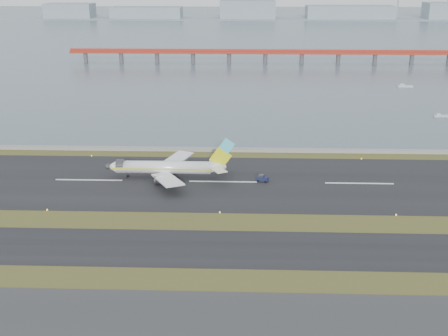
{
  "coord_description": "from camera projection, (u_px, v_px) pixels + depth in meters",
  "views": [
    {
      "loc": [
        5.67,
        -124.62,
        59.23
      ],
      "look_at": [
        0.57,
        22.0,
        7.22
      ],
      "focal_mm": 45.0,
      "sensor_mm": 36.0,
      "label": 1
    }
  ],
  "objects": [
    {
      "name": "runway_strip",
      "position": [
        223.0,
        182.0,
        165.6
      ],
      "size": [
        1000.0,
        45.0,
        0.1
      ],
      "primitive_type": "cube",
      "color": "black",
      "rests_on": "ground"
    },
    {
      "name": "bay_water",
      "position": [
        238.0,
        31.0,
        570.66
      ],
      "size": [
        1400.0,
        800.0,
        1.3
      ],
      "primitive_type": "cube",
      "color": "#4A5C6A",
      "rests_on": "ground"
    },
    {
      "name": "red_pier",
      "position": [
        265.0,
        53.0,
        369.76
      ],
      "size": [
        260.0,
        5.0,
        10.2
      ],
      "color": "maroon",
      "rests_on": "ground"
    },
    {
      "name": "workboat_far",
      "position": [
        404.0,
        86.0,
        298.74
      ],
      "size": [
        7.88,
        2.53,
        1.91
      ],
      "rotation": [
        0.0,
        0.0,
        0.01
      ],
      "color": "#B8B7BC",
      "rests_on": "ground"
    },
    {
      "name": "pushback_tug",
      "position": [
        262.0,
        178.0,
        165.57
      ],
      "size": [
        3.72,
        2.77,
        2.12
      ],
      "rotation": [
        0.0,
        0.0,
        -0.3
      ],
      "color": "#151A3B",
      "rests_on": "ground"
    },
    {
      "name": "ground",
      "position": [
        219.0,
        226.0,
        137.36
      ],
      "size": [
        1000.0,
        1000.0,
        0.0
      ],
      "primitive_type": "plane",
      "color": "#374317",
      "rests_on": "ground"
    },
    {
      "name": "workboat_near",
      "position": [
        441.0,
        116.0,
        238.6
      ],
      "size": [
        6.35,
        2.36,
        1.51
      ],
      "rotation": [
        0.0,
        0.0,
        0.06
      ],
      "color": "#B8B7BC",
      "rests_on": "ground"
    },
    {
      "name": "airliner",
      "position": [
        169.0,
        167.0,
        167.45
      ],
      "size": [
        38.52,
        32.89,
        12.8
      ],
      "color": "white",
      "rests_on": "ground"
    },
    {
      "name": "taxiway_strip",
      "position": [
        216.0,
        248.0,
        126.04
      ],
      "size": [
        1000.0,
        18.0,
        0.1
      ],
      "primitive_type": "cube",
      "color": "black",
      "rests_on": "ground"
    },
    {
      "name": "seawall",
      "position": [
        226.0,
        150.0,
        193.71
      ],
      "size": [
        1000.0,
        2.5,
        1.0
      ],
      "primitive_type": "cube",
      "color": "gray",
      "rests_on": "ground"
    },
    {
      "name": "far_shoreline",
      "position": [
        250.0,
        13.0,
        718.9
      ],
      "size": [
        1400.0,
        80.0,
        60.5
      ],
      "color": "gray",
      "rests_on": "ground"
    }
  ]
}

